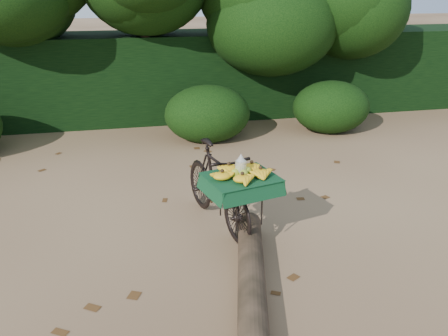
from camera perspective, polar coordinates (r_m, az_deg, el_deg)
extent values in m
plane|color=tan|center=(5.07, -9.94, -12.44)|extent=(80.00, 80.00, 0.00)
imported|color=black|center=(5.71, -0.81, -2.20)|extent=(0.87, 1.77, 1.02)
cube|color=black|center=(5.09, 2.07, -1.24)|extent=(0.46, 0.52, 0.03)
cube|color=#124325|center=(5.08, 2.07, -1.07)|extent=(0.86, 0.77, 0.01)
ellipsoid|color=#99AA29|center=(5.09, 2.79, -0.38)|extent=(0.10, 0.08, 0.11)
ellipsoid|color=#99AA29|center=(5.11, 1.75, -0.28)|extent=(0.10, 0.08, 0.11)
ellipsoid|color=#99AA29|center=(5.03, 1.36, -0.65)|extent=(0.10, 0.08, 0.11)
ellipsoid|color=#99AA29|center=(5.01, 2.41, -0.75)|extent=(0.10, 0.08, 0.11)
cylinder|color=#EAE5C6|center=(5.05, 2.03, 0.03)|extent=(0.12, 0.12, 0.15)
cylinder|color=brown|center=(4.16, 3.53, -18.47)|extent=(1.17, 3.63, 0.27)
cube|color=black|center=(10.70, -12.12, 10.69)|extent=(26.00, 1.80, 1.80)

